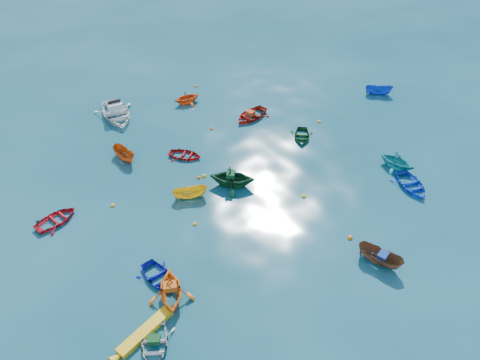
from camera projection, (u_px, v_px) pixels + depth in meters
ground at (285, 223)px, 31.20m from camera, size 160.00×160.00×0.00m
dinghy_blue_sw at (159, 279)px, 27.57m from camera, size 2.13×2.88×0.58m
dinghy_white_near at (155, 346)px, 24.22m from camera, size 3.35×3.58×0.60m
sampan_brown_mid at (378, 262)px, 28.56m from camera, size 1.82×3.07×1.12m
dinghy_blue_se at (411, 187)px, 34.03m from camera, size 3.30×3.81×0.66m
dinghy_orange_w at (172, 298)px, 26.54m from camera, size 3.73×3.92×1.61m
sampan_yellow_mid at (191, 197)px, 33.18m from camera, size 2.63×1.92×0.95m
dinghy_green_e at (302, 138)px, 38.89m from camera, size 3.20×3.23×0.55m
dinghy_cyan_se at (395, 167)px, 35.83m from camera, size 2.89×3.19×1.46m
dinghy_red_nw at (57, 221)px, 31.30m from camera, size 3.23×2.55×0.61m
sampan_orange_n at (125, 159)px, 36.68m from camera, size 1.19×2.67×1.00m
dinghy_green_n at (232, 185)px, 34.17m from camera, size 4.31×4.30×1.72m
dinghy_red_ne at (251, 117)px, 41.35m from camera, size 3.78×3.01×0.70m
sampan_blue_far at (378, 94)px, 44.59m from camera, size 2.50×2.47×0.99m
dinghy_red_far at (185, 157)px, 36.87m from camera, size 3.10×3.21×0.54m
dinghy_orange_far at (187, 103)px, 43.33m from camera, size 2.72×2.43×1.30m
kayak_yellow at (146, 333)px, 24.82m from camera, size 4.23×1.60×0.43m
motorboat_white at (117, 117)px, 41.39m from camera, size 4.34×5.42×1.61m
tarp_green_a at (154, 340)px, 24.01m from camera, size 0.80×0.76×0.31m
tarp_blue_a at (383, 255)px, 28.03m from camera, size 0.81×0.70×0.34m
tarp_orange_a at (170, 286)px, 25.95m from camera, size 0.92×0.83×0.36m
tarp_green_b at (231, 174)px, 33.52m from camera, size 0.91×0.91×0.36m
tarp_orange_b at (250, 113)px, 40.96m from camera, size 0.67×0.80×0.35m
buoy_ye_a at (195, 224)px, 31.08m from camera, size 0.30×0.30×0.30m
buoy_or_b at (350, 238)px, 30.12m from camera, size 0.36×0.36×0.36m
buoy_ye_b at (113, 206)px, 32.48m from camera, size 0.34×0.34×0.34m
buoy_or_c at (199, 178)px, 34.83m from camera, size 0.31×0.31×0.31m
buoy_ye_c at (304, 197)px, 33.22m from camera, size 0.35×0.35×0.35m
buoy_or_d at (212, 129)px, 39.90m from camera, size 0.30×0.30×0.30m
buoy_ye_d at (204, 176)px, 34.99m from camera, size 0.35×0.35×0.35m
buoy_or_e at (197, 87)px, 45.72m from camera, size 0.36×0.36×0.36m
buoy_ye_e at (319, 122)px, 40.79m from camera, size 0.32×0.32×0.32m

